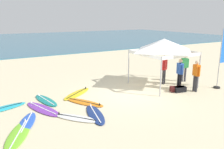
{
  "coord_description": "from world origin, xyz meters",
  "views": [
    {
      "loc": [
        -6.64,
        -9.41,
        3.94
      ],
      "look_at": [
        -0.63,
        0.81,
        1.0
      ],
      "focal_mm": 37.32,
      "sensor_mm": 36.0,
      "label": 1
    }
  ],
  "objects_px": {
    "person_blue": "(180,72)",
    "person_red": "(164,68)",
    "surfboard_cyan": "(1,109)",
    "gear_bag_by_pole": "(180,89)",
    "surfboard_orange": "(85,102)",
    "surfboard_purple": "(43,109)",
    "surfboard_yellow": "(77,94)",
    "surfboard_teal": "(46,100)",
    "surfboard_navy": "(95,114)",
    "person_green": "(184,66)",
    "banner_flag": "(221,61)",
    "surfboard_lime": "(19,134)",
    "person_orange": "(196,74)",
    "surfboard_white": "(76,118)",
    "surfboard_blue": "(27,123)",
    "gear_bag_on_sand": "(179,89)",
    "canopy_tent": "(164,45)",
    "gear_bag_near_tent": "(176,89)"
  },
  "relations": [
    {
      "from": "canopy_tent",
      "to": "surfboard_orange",
      "type": "xyz_separation_m",
      "value": [
        -5.13,
        -0.36,
        -2.35
      ]
    },
    {
      "from": "canopy_tent",
      "to": "surfboard_white",
      "type": "bearing_deg",
      "value": -163.69
    },
    {
      "from": "person_red",
      "to": "gear_bag_by_pole",
      "type": "height_order",
      "value": "person_red"
    },
    {
      "from": "surfboard_blue",
      "to": "surfboard_cyan",
      "type": "distance_m",
      "value": 2.12
    },
    {
      "from": "surfboard_purple",
      "to": "surfboard_lime",
      "type": "relative_size",
      "value": 1.03
    },
    {
      "from": "surfboard_teal",
      "to": "surfboard_purple",
      "type": "relative_size",
      "value": 0.87
    },
    {
      "from": "surfboard_yellow",
      "to": "person_red",
      "type": "distance_m",
      "value": 5.43
    },
    {
      "from": "person_blue",
      "to": "banner_flag",
      "type": "xyz_separation_m",
      "value": [
        2.11,
        -0.97,
        0.59
      ]
    },
    {
      "from": "surfboard_white",
      "to": "person_blue",
      "type": "height_order",
      "value": "person_blue"
    },
    {
      "from": "canopy_tent",
      "to": "surfboard_blue",
      "type": "xyz_separation_m",
      "value": [
        -7.91,
        -1.24,
        -2.35
      ]
    },
    {
      "from": "surfboard_orange",
      "to": "surfboard_white",
      "type": "xyz_separation_m",
      "value": [
        -0.99,
        -1.43,
        0.0
      ]
    },
    {
      "from": "person_blue",
      "to": "person_red",
      "type": "bearing_deg",
      "value": 90.21
    },
    {
      "from": "surfboard_teal",
      "to": "person_green",
      "type": "xyz_separation_m",
      "value": [
        8.4,
        -0.86,
        0.95
      ]
    },
    {
      "from": "gear_bag_by_pole",
      "to": "surfboard_orange",
      "type": "bearing_deg",
      "value": 168.58
    },
    {
      "from": "surfboard_cyan",
      "to": "surfboard_purple",
      "type": "bearing_deg",
      "value": -30.56
    },
    {
      "from": "gear_bag_near_tent",
      "to": "gear_bag_by_pole",
      "type": "distance_m",
      "value": 0.24
    },
    {
      "from": "surfboard_teal",
      "to": "person_green",
      "type": "height_order",
      "value": "person_green"
    },
    {
      "from": "surfboard_purple",
      "to": "person_red",
      "type": "relative_size",
      "value": 1.42
    },
    {
      "from": "surfboard_teal",
      "to": "person_blue",
      "type": "distance_m",
      "value": 7.27
    },
    {
      "from": "person_orange",
      "to": "surfboard_blue",
      "type": "bearing_deg",
      "value": 176.57
    },
    {
      "from": "surfboard_cyan",
      "to": "person_red",
      "type": "relative_size",
      "value": 1.33
    },
    {
      "from": "surfboard_navy",
      "to": "banner_flag",
      "type": "relative_size",
      "value": 0.66
    },
    {
      "from": "person_green",
      "to": "gear_bag_by_pole",
      "type": "height_order",
      "value": "person_green"
    },
    {
      "from": "surfboard_lime",
      "to": "surfboard_orange",
      "type": "bearing_deg",
      "value": 27.46
    },
    {
      "from": "surfboard_white",
      "to": "gear_bag_on_sand",
      "type": "distance_m",
      "value": 6.1
    },
    {
      "from": "surfboard_cyan",
      "to": "gear_bag_by_pole",
      "type": "bearing_deg",
      "value": -14.01
    },
    {
      "from": "surfboard_purple",
      "to": "surfboard_yellow",
      "type": "bearing_deg",
      "value": 29.73
    },
    {
      "from": "canopy_tent",
      "to": "surfboard_navy",
      "type": "distance_m",
      "value": 6.1
    },
    {
      "from": "canopy_tent",
      "to": "person_blue",
      "type": "bearing_deg",
      "value": -71.76
    },
    {
      "from": "person_green",
      "to": "gear_bag_by_pole",
      "type": "bearing_deg",
      "value": -141.26
    },
    {
      "from": "surfboard_teal",
      "to": "surfboard_purple",
      "type": "xyz_separation_m",
      "value": [
        -0.41,
        -1.01,
        -0.0
      ]
    },
    {
      "from": "gear_bag_near_tent",
      "to": "gear_bag_on_sand",
      "type": "relative_size",
      "value": 1.0
    },
    {
      "from": "surfboard_navy",
      "to": "person_orange",
      "type": "bearing_deg",
      "value": 0.73
    },
    {
      "from": "surfboard_white",
      "to": "person_orange",
      "type": "distance_m",
      "value": 6.96
    },
    {
      "from": "surfboard_yellow",
      "to": "surfboard_navy",
      "type": "distance_m",
      "value": 2.89
    },
    {
      "from": "banner_flag",
      "to": "gear_bag_on_sand",
      "type": "distance_m",
      "value": 2.93
    },
    {
      "from": "gear_bag_by_pole",
      "to": "gear_bag_near_tent",
      "type": "bearing_deg",
      "value": 149.0
    },
    {
      "from": "surfboard_orange",
      "to": "person_orange",
      "type": "relative_size",
      "value": 1.24
    },
    {
      "from": "surfboard_yellow",
      "to": "gear_bag_by_pole",
      "type": "distance_m",
      "value": 5.55
    },
    {
      "from": "surfboard_navy",
      "to": "person_green",
      "type": "xyz_separation_m",
      "value": [
        7.09,
        1.82,
        0.95
      ]
    },
    {
      "from": "person_red",
      "to": "surfboard_teal",
      "type": "bearing_deg",
      "value": 174.85
    },
    {
      "from": "surfboard_cyan",
      "to": "surfboard_white",
      "type": "xyz_separation_m",
      "value": [
        2.49,
        -2.55,
        0.0
      ]
    },
    {
      "from": "surfboard_yellow",
      "to": "gear_bag_on_sand",
      "type": "distance_m",
      "value": 5.48
    },
    {
      "from": "surfboard_orange",
      "to": "gear_bag_by_pole",
      "type": "relative_size",
      "value": 3.53
    },
    {
      "from": "canopy_tent",
      "to": "surfboard_lime",
      "type": "relative_size",
      "value": 1.25
    },
    {
      "from": "surfboard_white",
      "to": "banner_flag",
      "type": "relative_size",
      "value": 0.56
    },
    {
      "from": "surfboard_lime",
      "to": "surfboard_navy",
      "type": "bearing_deg",
      "value": 3.39
    },
    {
      "from": "surfboard_teal",
      "to": "surfboard_navy",
      "type": "height_order",
      "value": "same"
    },
    {
      "from": "gear_bag_near_tent",
      "to": "gear_bag_on_sand",
      "type": "height_order",
      "value": "same"
    },
    {
      "from": "person_red",
      "to": "gear_bag_by_pole",
      "type": "xyz_separation_m",
      "value": [
        -0.29,
        -1.62,
        -0.85
      ]
    }
  ]
}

